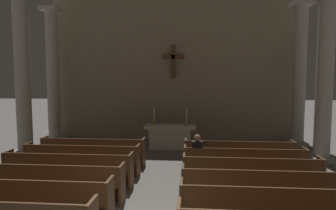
% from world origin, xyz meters
% --- Properties ---
extents(pew_left_row_2, '(3.61, 0.50, 0.95)m').
position_xyz_m(pew_left_row_2, '(-2.50, 0.99, 0.48)').
color(pew_left_row_2, brown).
rests_on(pew_left_row_2, ground).
extents(pew_left_row_3, '(3.61, 0.50, 0.95)m').
position_xyz_m(pew_left_row_3, '(-2.50, 2.01, 0.48)').
color(pew_left_row_3, brown).
rests_on(pew_left_row_3, ground).
extents(pew_left_row_4, '(3.61, 0.50, 0.95)m').
position_xyz_m(pew_left_row_4, '(-2.50, 3.04, 0.48)').
color(pew_left_row_4, brown).
rests_on(pew_left_row_4, ground).
extents(pew_left_row_5, '(3.61, 0.50, 0.95)m').
position_xyz_m(pew_left_row_5, '(-2.50, 4.07, 0.48)').
color(pew_left_row_5, brown).
rests_on(pew_left_row_5, ground).
extents(pew_left_row_6, '(3.61, 0.50, 0.95)m').
position_xyz_m(pew_left_row_6, '(-2.50, 5.09, 0.48)').
color(pew_left_row_6, brown).
rests_on(pew_left_row_6, ground).
extents(pew_right_row_2, '(3.61, 0.50, 0.95)m').
position_xyz_m(pew_right_row_2, '(2.50, 0.99, 0.48)').
color(pew_right_row_2, brown).
rests_on(pew_right_row_2, ground).
extents(pew_right_row_3, '(3.61, 0.50, 0.95)m').
position_xyz_m(pew_right_row_3, '(2.50, 2.01, 0.48)').
color(pew_right_row_3, brown).
rests_on(pew_right_row_3, ground).
extents(pew_right_row_4, '(3.61, 0.50, 0.95)m').
position_xyz_m(pew_right_row_4, '(2.50, 3.04, 0.48)').
color(pew_right_row_4, brown).
rests_on(pew_right_row_4, ground).
extents(pew_right_row_5, '(3.61, 0.50, 0.95)m').
position_xyz_m(pew_right_row_5, '(2.50, 4.07, 0.48)').
color(pew_right_row_5, brown).
rests_on(pew_right_row_5, ground).
extents(pew_right_row_6, '(3.61, 0.50, 0.95)m').
position_xyz_m(pew_right_row_6, '(2.50, 5.09, 0.48)').
color(pew_right_row_6, brown).
rests_on(pew_right_row_6, ground).
extents(column_left_third, '(0.85, 0.85, 6.30)m').
position_xyz_m(column_left_third, '(-5.61, 6.13, 3.06)').
color(column_left_third, '#ADA89E').
rests_on(column_left_third, ground).
extents(column_right_third, '(0.85, 0.85, 6.30)m').
position_xyz_m(column_right_third, '(5.61, 6.13, 3.06)').
color(column_right_third, '#ADA89E').
rests_on(column_right_third, ground).
extents(column_left_fourth, '(0.85, 0.85, 6.30)m').
position_xyz_m(column_left_fourth, '(-5.61, 8.58, 3.06)').
color(column_left_fourth, '#ADA89E').
rests_on(column_left_fourth, ground).
extents(column_right_fourth, '(0.85, 0.85, 6.30)m').
position_xyz_m(column_right_fourth, '(5.61, 8.58, 3.06)').
color(column_right_fourth, '#ADA89E').
rests_on(column_right_fourth, ground).
extents(altar, '(2.20, 0.90, 1.01)m').
position_xyz_m(altar, '(0.00, 7.72, 0.53)').
color(altar, '#BCB7AD').
rests_on(altar, ground).
extents(candlestick_left, '(0.16, 0.16, 0.74)m').
position_xyz_m(candlestick_left, '(-0.70, 7.72, 1.25)').
color(candlestick_left, '#B79338').
rests_on(candlestick_left, altar).
extents(candlestick_right, '(0.16, 0.16, 0.74)m').
position_xyz_m(candlestick_right, '(0.70, 7.72, 1.25)').
color(candlestick_right, '#B79338').
rests_on(candlestick_right, altar).
extents(apse_with_cross, '(12.12, 0.44, 6.98)m').
position_xyz_m(apse_with_cross, '(0.00, 9.81, 3.49)').
color(apse_with_cross, gray).
rests_on(apse_with_cross, ground).
extents(lone_worshipper, '(0.32, 0.43, 1.32)m').
position_xyz_m(lone_worshipper, '(1.09, 4.11, 0.69)').
color(lone_worshipper, '#26262B').
rests_on(lone_worshipper, ground).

